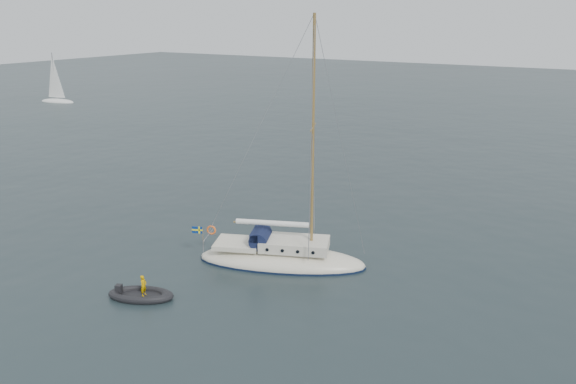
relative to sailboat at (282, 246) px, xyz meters
The scene contains 5 objects.
ground 2.38m from the sailboat, 46.42° to the right, with size 300.00×300.00×0.00m, color black.
sailboat is the anchor object (origin of this frame).
dinghy 1.04m from the sailboat, 169.89° to the right, with size 2.89×1.30×0.41m.
rib 8.64m from the sailboat, 119.05° to the right, with size 3.57×1.62×1.34m.
distant_yacht_a 76.66m from the sailboat, 151.73° to the left, with size 6.66×3.55×8.82m.
Camera 1 is at (14.76, -24.91, 14.34)m, focal length 35.00 mm.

